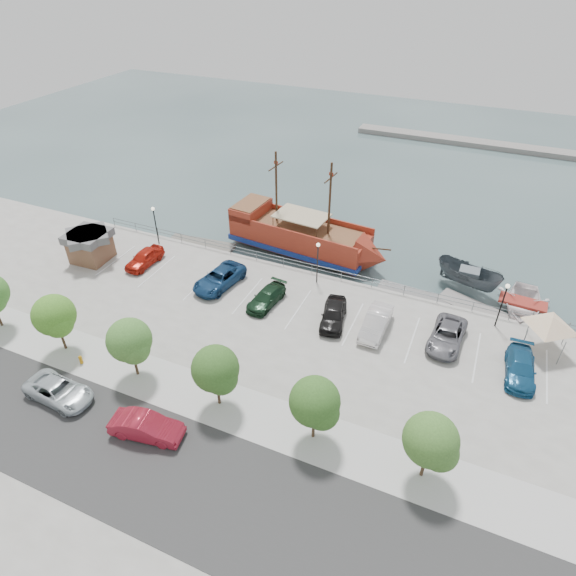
% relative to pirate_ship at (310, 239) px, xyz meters
% --- Properties ---
extents(ground, '(160.00, 160.00, 0.00)m').
position_rel_pirate_ship_xyz_m(ground, '(2.99, -12.44, -1.85)').
color(ground, '#344648').
extents(land_slab, '(100.00, 58.00, 1.20)m').
position_rel_pirate_ship_xyz_m(land_slab, '(2.99, -33.44, -1.45)').
color(land_slab, gray).
rests_on(land_slab, ground).
extents(street, '(100.00, 8.00, 0.04)m').
position_rel_pirate_ship_xyz_m(street, '(2.99, -28.44, -0.84)').
color(street, '#363636').
rests_on(street, land_slab).
extents(sidewalk, '(100.00, 4.00, 0.05)m').
position_rel_pirate_ship_xyz_m(sidewalk, '(2.99, -22.44, -0.83)').
color(sidewalk, '#BDBDBD').
rests_on(sidewalk, land_slab).
extents(seawall_railing, '(50.00, 0.06, 1.00)m').
position_rel_pirate_ship_xyz_m(seawall_railing, '(2.99, -4.64, -0.32)').
color(seawall_railing, slate).
rests_on(seawall_railing, land_slab).
extents(far_shore, '(40.00, 3.00, 0.80)m').
position_rel_pirate_ship_xyz_m(far_shore, '(12.99, 42.56, -1.45)').
color(far_shore, gray).
rests_on(far_shore, ground).
extents(pirate_ship, '(17.67, 6.32, 11.03)m').
position_rel_pirate_ship_xyz_m(pirate_ship, '(0.00, 0.00, 0.00)').
color(pirate_ship, maroon).
rests_on(pirate_ship, ground).
extents(patrol_boat, '(6.83, 4.44, 2.48)m').
position_rel_pirate_ship_xyz_m(patrol_boat, '(16.06, 0.05, -0.61)').
color(patrol_boat, '#454E53').
rests_on(patrol_boat, ground).
extents(speedboat, '(4.96, 6.69, 1.33)m').
position_rel_pirate_ship_xyz_m(speedboat, '(21.05, -1.64, -1.18)').
color(speedboat, white).
rests_on(speedboat, ground).
extents(dock_west, '(7.62, 2.83, 0.43)m').
position_rel_pirate_ship_xyz_m(dock_west, '(-11.59, -3.24, -1.63)').
color(dock_west, '#68655C').
rests_on(dock_west, ground).
extents(dock_mid, '(6.89, 2.40, 0.39)m').
position_rel_pirate_ship_xyz_m(dock_mid, '(11.72, -3.24, -1.65)').
color(dock_mid, slate).
rests_on(dock_mid, ground).
extents(dock_east, '(7.67, 4.41, 0.42)m').
position_rel_pirate_ship_xyz_m(dock_east, '(17.61, -3.24, -1.64)').
color(dock_east, gray).
rests_on(dock_east, ground).
extents(shed, '(3.90, 3.90, 3.06)m').
position_rel_pirate_ship_xyz_m(shed, '(-19.26, -11.16, 0.78)').
color(shed, brown).
rests_on(shed, land_slab).
extents(canopy_tent, '(4.88, 4.88, 3.57)m').
position_rel_pirate_ship_xyz_m(canopy_tent, '(22.57, -7.31, 2.26)').
color(canopy_tent, slate).
rests_on(canopy_tent, land_slab).
extents(street_van, '(5.30, 2.69, 1.44)m').
position_rel_pirate_ship_xyz_m(street_van, '(-8.52, -26.49, -0.13)').
color(street_van, silver).
rests_on(street_van, street).
extents(street_sedan, '(5.03, 2.48, 1.59)m').
position_rel_pirate_ship_xyz_m(street_sedan, '(-0.94, -26.61, -0.05)').
color(street_sedan, '#A61C2E').
rests_on(street_sedan, street).
extents(fire_hydrant, '(0.27, 0.27, 0.77)m').
position_rel_pirate_ship_xyz_m(fire_hydrant, '(-9.64, -23.24, -0.43)').
color(fire_hydrant, '#C9840D').
rests_on(fire_hydrant, sidewalk).
extents(lamp_post_left, '(0.36, 0.36, 4.28)m').
position_rel_pirate_ship_xyz_m(lamp_post_left, '(-15.01, -5.94, 2.09)').
color(lamp_post_left, black).
rests_on(lamp_post_left, land_slab).
extents(lamp_post_mid, '(0.36, 0.36, 4.28)m').
position_rel_pirate_ship_xyz_m(lamp_post_mid, '(2.99, -5.94, 2.09)').
color(lamp_post_mid, black).
rests_on(lamp_post_mid, land_slab).
extents(lamp_post_right, '(0.36, 0.36, 4.28)m').
position_rel_pirate_ship_xyz_m(lamp_post_right, '(18.99, -5.94, 2.09)').
color(lamp_post_right, black).
rests_on(lamp_post_right, land_slab).
extents(tree_b, '(3.30, 3.20, 5.00)m').
position_rel_pirate_ship_xyz_m(tree_b, '(-11.86, -22.51, 2.45)').
color(tree_b, '#473321').
rests_on(tree_b, sidewalk).
extents(tree_c, '(3.30, 3.20, 5.00)m').
position_rel_pirate_ship_xyz_m(tree_c, '(-4.86, -22.51, 2.45)').
color(tree_c, '#473321').
rests_on(tree_c, sidewalk).
extents(tree_d, '(3.30, 3.20, 5.00)m').
position_rel_pirate_ship_xyz_m(tree_d, '(2.14, -22.51, 2.45)').
color(tree_d, '#473321').
rests_on(tree_d, sidewalk).
extents(tree_e, '(3.30, 3.20, 5.00)m').
position_rel_pirate_ship_xyz_m(tree_e, '(9.14, -22.51, 2.45)').
color(tree_e, '#473321').
rests_on(tree_e, sidewalk).
extents(tree_f, '(3.30, 3.20, 5.00)m').
position_rel_pirate_ship_xyz_m(tree_f, '(16.14, -22.51, 2.45)').
color(tree_f, '#473321').
rests_on(tree_f, sidewalk).
extents(parked_car_a, '(2.05, 4.63, 1.55)m').
position_rel_pirate_ship_xyz_m(parked_car_a, '(-13.78, -9.87, -0.07)').
color(parked_car_a, '#B51C0F').
rests_on(parked_car_a, land_slab).
extents(parked_car_c, '(3.51, 6.04, 1.58)m').
position_rel_pirate_ship_xyz_m(parked_car_c, '(-5.15, -10.03, -0.06)').
color(parked_car_c, navy).
rests_on(parked_car_c, land_slab).
extents(parked_car_d, '(2.44, 4.84, 1.35)m').
position_rel_pirate_ship_xyz_m(parked_car_d, '(0.08, -10.84, -0.17)').
color(parked_car_d, black).
rests_on(parked_car_d, land_slab).
extents(parked_car_e, '(2.80, 5.06, 1.63)m').
position_rel_pirate_ship_xyz_m(parked_car_e, '(6.34, -10.84, -0.03)').
color(parked_car_e, black).
rests_on(parked_car_e, land_slab).
extents(parked_car_f, '(1.83, 5.06, 1.66)m').
position_rel_pirate_ship_xyz_m(parked_car_f, '(9.91, -10.53, -0.02)').
color(parked_car_f, white).
rests_on(parked_car_f, land_slab).
extents(parked_car_g, '(2.83, 5.51, 1.49)m').
position_rel_pirate_ship_xyz_m(parked_car_g, '(15.50, -9.77, -0.10)').
color(parked_car_g, slate).
rests_on(parked_car_g, land_slab).
extents(parked_car_h, '(2.30, 5.12, 1.46)m').
position_rel_pirate_ship_xyz_m(parked_car_h, '(21.01, -11.21, -0.12)').
color(parked_car_h, '#19527C').
rests_on(parked_car_h, land_slab).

